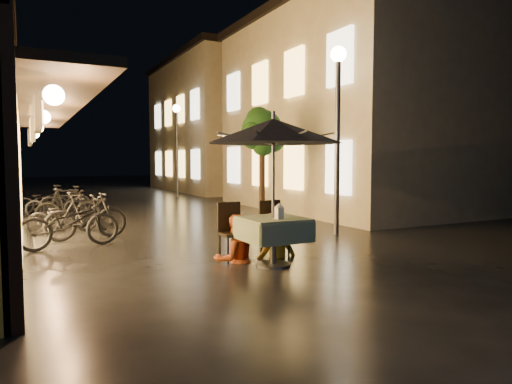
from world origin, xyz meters
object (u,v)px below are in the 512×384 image
streetlamp_near (338,106)px  cafe_table (273,229)px  patio_umbrella (273,131)px  bicycle_0 (69,222)px  table_lantern (279,210)px  person_orange (235,216)px  person_yellow (275,214)px

streetlamp_near → cafe_table: size_ratio=4.27×
patio_umbrella → bicycle_0: bearing=132.0°
streetlamp_near → patio_umbrella: streetlamp_near is taller
streetlamp_near → table_lantern: size_ratio=16.92×
streetlamp_near → cafe_table: streetlamp_near is taller
cafe_table → bicycle_0: size_ratio=0.52×
patio_umbrella → table_lantern: bearing=-90.0°
cafe_table → bicycle_0: (-2.76, 3.06, -0.09)m
streetlamp_near → bicycle_0: bearing=169.9°
patio_umbrella → bicycle_0: 4.44m
patio_umbrella → person_orange: size_ratio=1.61×
cafe_table → table_lantern: bearing=-90.0°
patio_umbrella → person_yellow: bearing=57.6°
person_yellow → bicycle_0: 4.00m
bicycle_0 → patio_umbrella: bearing=-147.5°
cafe_table → table_lantern: (0.00, -0.20, 0.33)m
table_lantern → person_yellow: size_ratio=0.17×
patio_umbrella → person_yellow: size_ratio=1.63×
patio_umbrella → person_orange: patio_umbrella is taller
cafe_table → person_yellow: (0.38, 0.60, 0.17)m
person_yellow → streetlamp_near: bearing=-148.2°
patio_umbrella → person_orange: (-0.40, 0.60, -1.38)m
streetlamp_near → table_lantern: (-2.82, -2.27, -2.00)m
cafe_table → patio_umbrella: (-0.00, 0.00, 1.56)m
streetlamp_near → person_yellow: streetlamp_near is taller
streetlamp_near → table_lantern: streetlamp_near is taller
person_orange → person_yellow: size_ratio=1.02×
person_yellow → bicycle_0: size_ratio=0.79×
streetlamp_near → bicycle_0: (-5.58, 0.99, -2.42)m
bicycle_0 → streetlamp_near: bearing=-109.6°
person_orange → table_lantern: bearing=116.9°
person_orange → person_yellow: person_orange is taller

